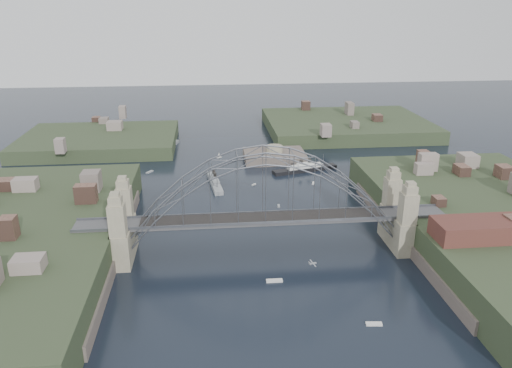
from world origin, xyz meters
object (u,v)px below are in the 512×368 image
Objects in this scene: naval_cruiser_far at (171,145)px; wharf_shed at (482,229)px; ocean_liner at (305,169)px; naval_cruiser_near at (215,182)px; bridge at (264,202)px; fort_island at (274,161)px.

wharf_shed is at bearing -56.23° from naval_cruiser_far.
ocean_liner is (-23.29, 70.17, -9.12)m from wharf_shed.
naval_cruiser_near is 32.71m from ocean_liner.
ocean_liner is at bearing 18.16° from naval_cruiser_near.
bridge is 96.14m from naval_cruiser_far.
bridge reaches higher than fort_island.
bridge reaches higher than wharf_shed.
wharf_shed reaches higher than naval_cruiser_near.
fort_island is 1.54× the size of naval_cruiser_far.
wharf_shed is (32.00, -84.00, 10.34)m from fort_island.
naval_cruiser_far is (-70.65, 105.64, -9.25)m from wharf_shed.
wharf_shed is 1.40× the size of naval_cruiser_far.
wharf_shed is (44.00, -14.00, -2.32)m from bridge.
naval_cruiser_far is 59.17m from ocean_liner.
fort_island is (12.00, 70.00, -12.66)m from bridge.
ocean_liner is at bearing -57.79° from fort_island.
naval_cruiser_far is (-26.65, 91.64, -11.57)m from bridge.
wharf_shed is at bearing -69.15° from fort_island.
naval_cruiser_far is at bearing 106.22° from bridge.
bridge reaches higher than ocean_liner.
naval_cruiser_near is at bearing 102.72° from bridge.
ocean_liner is (8.71, -13.83, 1.22)m from fort_island.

